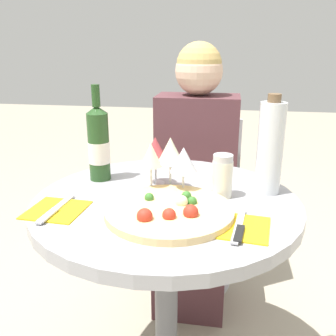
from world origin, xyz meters
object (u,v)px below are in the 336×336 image
at_px(seated_diner, 195,187).
at_px(wine_bottle, 99,144).
at_px(tall_carafe, 270,148).
at_px(chair_behind_diner, 197,205).
at_px(dining_table, 166,241).
at_px(pizza_large, 170,211).

height_order(seated_diner, wine_bottle, seated_diner).
relative_size(seated_diner, tall_carafe, 3.89).
bearing_deg(seated_diner, tall_carafe, 119.37).
bearing_deg(chair_behind_diner, dining_table, 87.12).
bearing_deg(tall_carafe, wine_bottle, 176.97).
distance_m(seated_diner, tall_carafe, 0.63).
xyz_separation_m(dining_table, pizza_large, (0.03, -0.11, 0.15)).
distance_m(dining_table, chair_behind_diner, 0.73).
bearing_deg(dining_table, wine_bottle, 152.26).
bearing_deg(seated_diner, wine_bottle, 57.16).
relative_size(seated_diner, pizza_large, 3.37).
bearing_deg(seated_diner, pizza_large, 89.37).
height_order(dining_table, pizza_large, pizza_large).
xyz_separation_m(seated_diner, wine_bottle, (-0.28, -0.44, 0.31)).
xyz_separation_m(chair_behind_diner, pizza_large, (-0.01, -0.82, 0.34)).
bearing_deg(seated_diner, chair_behind_diner, -90.00).
xyz_separation_m(dining_table, tall_carafe, (0.30, 0.10, 0.29)).
xyz_separation_m(pizza_large, tall_carafe, (0.27, 0.21, 0.13)).
bearing_deg(chair_behind_diner, seated_diner, 90.00).
height_order(pizza_large, tall_carafe, tall_carafe).
relative_size(dining_table, wine_bottle, 2.50).
xyz_separation_m(chair_behind_diner, wine_bottle, (-0.28, -0.57, 0.45)).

